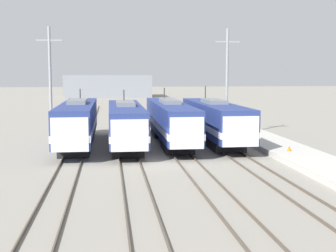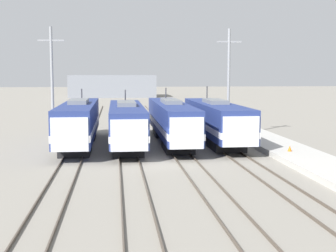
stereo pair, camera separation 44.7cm
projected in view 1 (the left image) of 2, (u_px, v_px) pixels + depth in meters
The scene contains 14 objects.
ground_plane at pixel (158, 162), 34.62m from camera, with size 400.00×400.00×0.00m, color gray.
rail_pair_far_left at pixel (71, 163), 33.82m from camera, with size 1.51×120.00×0.15m.
rail_pair_center_left at pixel (129, 161), 34.35m from camera, with size 1.51×120.00×0.15m.
rail_pair_center_right at pixel (186, 160), 34.87m from camera, with size 1.51×120.00×0.15m.
rail_pair_far_right at pixel (241, 159), 35.39m from camera, with size 1.51×120.00×0.15m.
locomotive_far_left at pixel (78, 123), 41.50m from camera, with size 2.92×18.05×5.03m.
locomotive_center_left at pixel (126, 124), 41.27m from camera, with size 2.96×17.41×4.94m.
locomotive_center_right at pixel (170, 121), 43.66m from camera, with size 2.81×19.96×5.06m.
locomotive_far_right at pixel (215, 121), 44.00m from camera, with size 3.11×18.62×5.22m.
catenary_tower_left at pixel (50, 81), 45.88m from camera, with size 2.54×0.28×11.05m.
catenary_tower_right at pixel (227, 80), 48.08m from camera, with size 2.54×0.28×11.05m.
platform at pixel (299, 156), 35.94m from camera, with size 4.00×120.00×0.45m.
traffic_cone at pixel (289, 148), 36.63m from camera, with size 0.32×0.32×0.46m.
depot_building at pixel (108, 86), 132.55m from camera, with size 23.73×15.41×6.05m.
Camera 1 is at (-3.51, -33.93, 6.49)m, focal length 50.00 mm.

